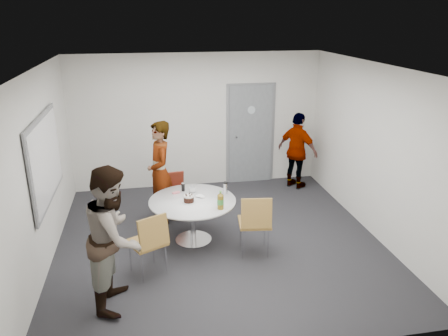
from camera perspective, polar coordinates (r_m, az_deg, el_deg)
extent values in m
plane|color=#242328|center=(7.01, -0.65, -9.49)|extent=(5.00, 5.00, 0.00)
plane|color=silver|center=(6.17, -0.75, 12.99)|extent=(5.00, 5.00, 0.00)
plane|color=silver|center=(8.84, -3.49, 6.12)|extent=(5.00, 0.00, 5.00)
plane|color=silver|center=(6.54, -22.81, -0.34)|extent=(0.00, 5.00, 5.00)
plane|color=silver|center=(7.30, 19.05, 2.11)|extent=(0.00, 5.00, 5.00)
plane|color=silver|center=(4.23, 5.21, -9.71)|extent=(5.00, 0.00, 5.00)
cube|color=slate|center=(9.09, 3.49, 4.38)|extent=(0.90, 0.05, 2.05)
cube|color=gray|center=(9.11, 3.45, 4.42)|extent=(1.02, 0.04, 2.12)
cylinder|color=#B2BFC6|center=(8.94, 3.61, 7.57)|extent=(0.16, 0.01, 0.16)
cylinder|color=silver|center=(8.97, 1.59, 4.15)|extent=(0.04, 0.14, 0.04)
cube|color=gray|center=(6.69, -22.30, 1.06)|extent=(0.03, 1.90, 1.25)
cube|color=white|center=(6.69, -22.13, 1.07)|extent=(0.01, 1.78, 1.13)
cylinder|color=white|center=(6.74, -4.15, -4.30)|extent=(1.34, 1.34, 0.03)
cylinder|color=silver|center=(6.89, -4.08, -6.88)|extent=(0.09, 0.09, 0.65)
cylinder|color=silver|center=(7.04, -4.01, -9.29)|extent=(0.57, 0.57, 0.02)
cylinder|color=white|center=(6.66, -4.61, -4.45)|extent=(0.21, 0.21, 0.01)
cylinder|color=black|center=(6.64, -4.62, -4.09)|extent=(0.16, 0.16, 0.08)
cylinder|color=silver|center=(6.62, -4.63, -3.67)|extent=(0.16, 0.16, 0.02)
cylinder|color=olive|center=(6.38, -0.46, -4.49)|extent=(0.09, 0.09, 0.22)
cylinder|color=#3B8E39|center=(6.38, -0.46, -4.41)|extent=(0.10, 0.10, 0.08)
cone|color=olive|center=(6.33, -0.47, -3.41)|extent=(0.09, 0.09, 0.05)
cylinder|color=#62AD4E|center=(6.32, -0.47, -3.13)|extent=(0.04, 0.04, 0.02)
imported|color=white|center=(7.00, -4.14, -2.84)|extent=(0.16, 0.16, 0.09)
cylinder|color=black|center=(7.06, -5.36, -2.51)|extent=(0.06, 0.06, 0.13)
cylinder|color=silver|center=(6.93, 0.20, -2.69)|extent=(0.06, 0.06, 0.17)
cylinder|color=black|center=(6.89, 0.20, -1.93)|extent=(0.07, 0.07, 0.03)
cube|color=#D86C75|center=(7.00, -6.28, -3.21)|extent=(0.13, 0.10, 0.02)
ellipsoid|color=white|center=(6.82, -3.13, -3.72)|extent=(0.18, 0.18, 0.03)
cube|color=olive|center=(6.09, -10.03, -9.54)|extent=(0.60, 0.60, 0.04)
cube|color=olive|center=(5.81, -9.19, -8.28)|extent=(0.42, 0.28, 0.42)
cylinder|color=silver|center=(6.42, -9.23, -10.31)|extent=(0.02, 0.02, 0.47)
cylinder|color=silver|center=(6.29, -12.15, -11.21)|extent=(0.02, 0.02, 0.47)
cylinder|color=silver|center=(6.15, -7.60, -11.68)|extent=(0.02, 0.02, 0.47)
cylinder|color=silver|center=(6.01, -10.62, -12.67)|extent=(0.02, 0.02, 0.47)
cube|color=olive|center=(6.50, 3.99, -7.11)|extent=(0.52, 0.52, 0.04)
cube|color=olive|center=(6.20, 4.28, -5.95)|extent=(0.45, 0.16, 0.44)
cylinder|color=silver|center=(6.80, 5.33, -8.21)|extent=(0.02, 0.02, 0.49)
cylinder|color=silver|center=(6.76, 2.18, -8.31)|extent=(0.02, 0.02, 0.49)
cylinder|color=silver|center=(6.48, 5.78, -9.73)|extent=(0.02, 0.02, 0.49)
cylinder|color=silver|center=(6.44, 2.47, -9.86)|extent=(0.02, 0.02, 0.49)
cube|color=maroon|center=(7.68, -6.26, -3.58)|extent=(0.42, 0.42, 0.03)
cube|color=maroon|center=(7.77, -6.58, -1.70)|extent=(0.36, 0.12, 0.36)
cylinder|color=silver|center=(7.60, -7.09, -5.52)|extent=(0.02, 0.02, 0.40)
cylinder|color=silver|center=(7.66, -4.86, -5.25)|extent=(0.02, 0.02, 0.40)
cylinder|color=silver|center=(7.88, -7.51, -4.62)|extent=(0.02, 0.02, 0.40)
cylinder|color=silver|center=(7.93, -5.36, -4.37)|extent=(0.02, 0.02, 0.40)
imported|color=#A5C6EA|center=(7.39, -8.34, -0.62)|extent=(0.51, 0.70, 1.76)
imported|color=white|center=(5.42, -14.14, -8.73)|extent=(0.80, 0.96, 1.79)
imported|color=black|center=(8.92, 9.57, 2.21)|extent=(0.85, 0.96, 1.56)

